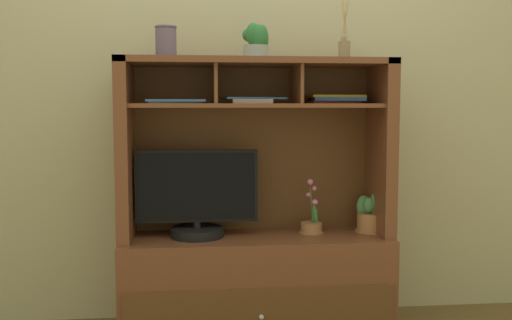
{
  "coord_description": "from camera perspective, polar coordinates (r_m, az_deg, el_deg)",
  "views": [
    {
      "loc": [
        -0.3,
        -2.81,
        1.12
      ],
      "look_at": [
        0.0,
        0.0,
        0.86
      ],
      "focal_mm": 40.57,
      "sensor_mm": 36.0,
      "label": 1
    }
  ],
  "objects": [
    {
      "name": "back_wall",
      "position": [
        3.09,
        -0.5,
        10.45
      ],
      "size": [
        6.0,
        0.02,
        2.8
      ],
      "primitive_type": "cube",
      "color": "tan",
      "rests_on": "ground"
    },
    {
      "name": "media_console",
      "position": [
        2.92,
        -0.02,
        -8.7
      ],
      "size": [
        1.32,
        0.47,
        1.35
      ],
      "color": "brown",
      "rests_on": "ground"
    },
    {
      "name": "tv_monitor",
      "position": [
        2.85,
        -5.85,
        -3.96
      ],
      "size": [
        0.6,
        0.26,
        0.43
      ],
      "color": "black",
      "rests_on": "media_console"
    },
    {
      "name": "potted_orchid",
      "position": [
        2.95,
        5.5,
        -6.3
      ],
      "size": [
        0.12,
        0.12,
        0.28
      ],
      "color": "#AA7045",
      "rests_on": "media_console"
    },
    {
      "name": "potted_fern",
      "position": [
        3.03,
        11.25,
        -5.49
      ],
      "size": [
        0.16,
        0.16,
        0.21
      ],
      "color": "#BA7C48",
      "rests_on": "media_console"
    },
    {
      "name": "magazine_stack_left",
      "position": [
        2.81,
        -0.31,
        5.91
      ],
      "size": [
        0.31,
        0.25,
        0.03
      ],
      "color": "gray",
      "rests_on": "media_console"
    },
    {
      "name": "magazine_stack_centre",
      "position": [
        2.93,
        7.81,
        5.95
      ],
      "size": [
        0.27,
        0.24,
        0.04
      ],
      "color": "#AA3723",
      "rests_on": "media_console"
    },
    {
      "name": "magazine_stack_right",
      "position": [
        2.78,
        -7.93,
        5.74
      ],
      "size": [
        0.28,
        0.23,
        0.02
      ],
      "color": "#293942",
      "rests_on": "media_console"
    },
    {
      "name": "diffuser_bottle",
      "position": [
        2.89,
        8.7,
        10.79
      ],
      "size": [
        0.06,
        0.06,
        0.28
      ],
      "color": "#8A7552",
      "rests_on": "media_console"
    },
    {
      "name": "potted_succulent",
      "position": [
        2.83,
        0.01,
        11.5
      ],
      "size": [
        0.14,
        0.14,
        0.17
      ],
      "color": "gray",
      "rests_on": "media_console"
    },
    {
      "name": "ceramic_vase",
      "position": [
        2.8,
        -8.87,
        11.47
      ],
      "size": [
        0.1,
        0.1,
        0.15
      ],
      "color": "#625165",
      "rests_on": "media_console"
    }
  ]
}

